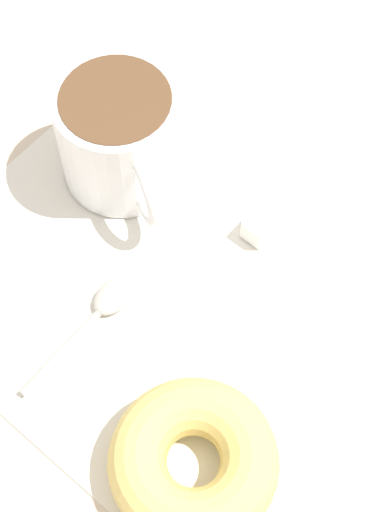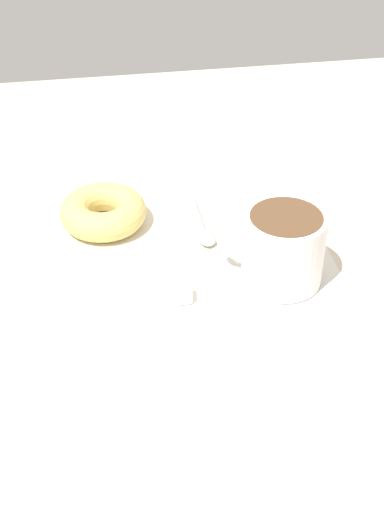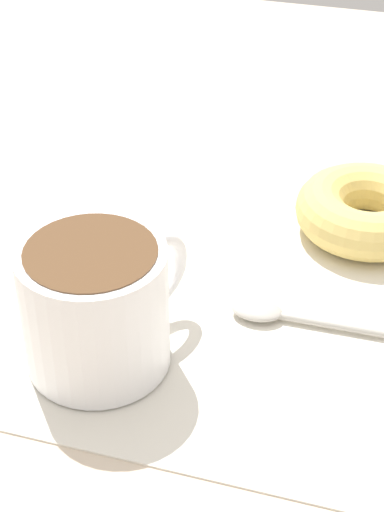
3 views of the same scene
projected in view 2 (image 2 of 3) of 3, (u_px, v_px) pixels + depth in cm
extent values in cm
cube|color=beige|center=(193.00, 269.00, 87.54)|extent=(120.00, 120.00, 2.00)
cube|color=white|center=(192.00, 270.00, 85.50)|extent=(34.57, 34.57, 0.30)
cylinder|color=white|center=(283.00, 249.00, 81.43)|extent=(9.39, 9.39, 8.68)
cylinder|color=brown|center=(286.00, 218.00, 78.96)|extent=(8.19, 8.19, 0.60)
torus|color=white|center=(240.00, 240.00, 82.78)|extent=(5.48, 3.56, 5.76)
torus|color=#E5C66B|center=(103.00, 212.00, 92.08)|extent=(11.20, 11.20, 3.86)
ellipsoid|color=#B7B2A8|center=(207.00, 238.00, 89.90)|extent=(2.43, 3.62, 0.90)
cylinder|color=#B7B2A8|center=(199.00, 216.00, 94.17)|extent=(0.63, 8.80, 0.56)
cube|color=white|center=(183.00, 293.00, 80.31)|extent=(1.86, 1.86, 1.86)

